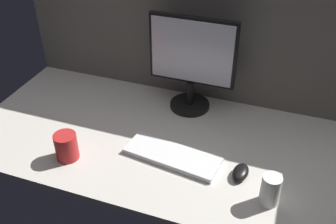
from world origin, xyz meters
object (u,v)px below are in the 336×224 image
(keyboard, at_px, (172,156))
(monitor, at_px, (192,61))
(mouse, at_px, (241,172))
(mug_ceramic_white, at_px, (270,190))
(mug_red_plastic, at_px, (66,146))

(keyboard, bearing_deg, monitor, 103.41)
(mouse, bearing_deg, mug_ceramic_white, -34.03)
(mouse, bearing_deg, keyboard, -176.34)
(mug_red_plastic, relative_size, mug_ceramic_white, 0.93)
(monitor, relative_size, mouse, 4.45)
(monitor, relative_size, keyboard, 1.16)
(mug_red_plastic, bearing_deg, mouse, 10.71)
(monitor, relative_size, mug_ceramic_white, 3.68)
(keyboard, height_order, mouse, mouse)
(monitor, distance_m, keyboard, 0.43)
(mug_red_plastic, bearing_deg, monitor, 55.42)
(mouse, distance_m, mug_red_plastic, 0.66)
(monitor, relative_size, mug_red_plastic, 3.97)
(keyboard, bearing_deg, mouse, 5.30)
(monitor, xyz_separation_m, mouse, (0.30, -0.37, -0.22))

